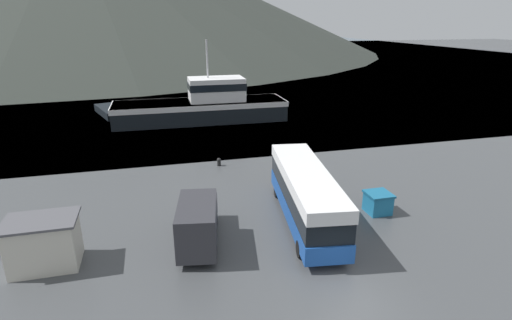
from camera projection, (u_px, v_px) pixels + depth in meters
The scene contains 9 objects.
ground_plane at pixel (347, 301), 17.38m from camera, with size 400.00×400.00×0.00m, color #424447.
water_surface at pixel (171, 53), 144.67m from camera, with size 240.00×240.00×0.00m, color #475B6B.
tour_bus at pixel (306, 193), 23.65m from camera, with size 3.93×10.89×3.29m.
delivery_van at pixel (198, 221), 21.41m from camera, with size 2.92×6.05×2.62m.
fishing_boat at pixel (204, 105), 47.73m from camera, with size 20.36×5.91×9.42m.
storage_bin at pixel (378, 202), 25.16m from camera, with size 1.53×1.53×1.34m.
dock_kiosk at pixel (44, 243), 19.48m from camera, with size 3.40×2.36×2.56m.
small_boat at pixel (110, 111), 50.99m from camera, with size 4.39×7.43×0.93m.
mooring_bollard at pixel (219, 162), 33.32m from camera, with size 0.35×0.35×0.68m.
Camera 1 is at (-7.44, -12.88, 11.61)m, focal length 28.00 mm.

